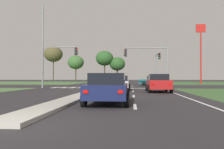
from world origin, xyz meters
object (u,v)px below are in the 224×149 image
Objects in this scene: car_navy_second at (108,88)px; traffic_signal_near_left at (56,58)px; fastfood_pole_sign at (201,40)px; treeline_fourth at (117,64)px; car_blue_sixth at (104,80)px; treeline_third at (105,58)px; traffic_signal_near_right at (150,59)px; car_red_near at (158,83)px; car_silver_fourth at (120,83)px; car_teal_fifth at (153,81)px; car_beige_third at (110,79)px; treeline_second at (76,62)px; street_lamp_second at (43,42)px; traffic_signal_far_right at (157,63)px; treeline_near at (53,54)px; pedestrian_at_median at (112,78)px.

traffic_signal_near_left reaches higher than car_navy_second.
fastfood_pole_sign reaches higher than treeline_fourth.
treeline_third reaches higher than car_blue_sixth.
traffic_signal_near_right is 0.45× the size of fastfood_pole_sign.
treeline_third reaches higher than car_red_near.
traffic_signal_near_right is at bearing 53.57° from car_silver_fourth.
car_teal_fifth is at bearing -72.87° from treeline_third.
car_navy_second is 0.94× the size of car_beige_third.
treeline_second reaches higher than car_red_near.
fastfood_pole_sign is 31.03m from treeline_fourth.
car_silver_fourth is (-0.01, 12.88, -0.00)m from car_navy_second.
car_silver_fourth is 13.69m from street_lamp_second.
treeline_fourth is (-8.51, 33.61, 1.70)m from traffic_signal_far_right.
street_lamp_second is at bearing 147.13° from car_silver_fourth.
traffic_signal_far_right is at bearing 39.59° from traffic_signal_near_left.
traffic_signal_near_right is (11.49, -0.00, -0.09)m from traffic_signal_near_left.
car_red_near is 0.49× the size of treeline_third.
traffic_signal_near_left is 0.56× the size of treeline_third.
traffic_signal_near_left is 45.17m from treeline_near.
car_navy_second is at bearing -65.06° from traffic_signal_near_left.
car_blue_sixth is 0.42× the size of street_lamp_second.
car_beige_third is at bearing 102.87° from traffic_signal_near_right.
traffic_signal_far_right is 0.50× the size of treeline_near.
car_red_near is at bearing -88.91° from traffic_signal_near_right.
car_red_near is 42.40m from car_beige_third.
fastfood_pole_sign is 1.51× the size of treeline_second.
traffic_signal_near_right is at bearing 102.87° from car_beige_third.
car_teal_fifth is 14.88m from traffic_signal_near_left.
car_red_near is 0.42× the size of street_lamp_second.
car_beige_third is at bearing 142.65° from fastfood_pole_sign.
treeline_near is 1.44× the size of treeline_fourth.
car_blue_sixth is 28.32m from treeline_near.
car_silver_fourth is 12.97m from car_teal_fifth.
car_navy_second is 0.78× the size of traffic_signal_far_right.
treeline_near reaches higher than treeline_fourth.
pedestrian_at_median is at bearing 96.82° from car_silver_fourth.
car_navy_second is at bearing 170.23° from car_teal_fifth.
pedestrian_at_median reaches higher than car_silver_fourth.
car_silver_fourth is 52.77m from treeline_near.
treeline_second is (-20.66, 30.54, 2.04)m from traffic_signal_far_right.
street_lamp_second is at bearing -150.95° from traffic_signal_far_right.
traffic_signal_near_left is 0.49× the size of treeline_near.
traffic_signal_near_right is 11.36m from traffic_signal_far_right.
car_teal_fifth is at bearing 82.88° from traffic_signal_near_right.
car_blue_sixth is at bearing 105.58° from car_red_near.
traffic_signal_far_right is at bearing 29.05° from street_lamp_second.
car_silver_fourth is at bearing -86.41° from treeline_fourth.
treeline_second reaches higher than car_silver_fourth.
car_silver_fourth is at bearing -126.43° from traffic_signal_near_right.
car_navy_second is at bearing -83.56° from treeline_third.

